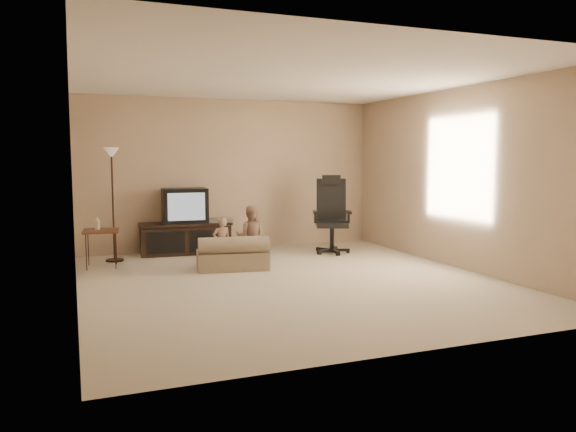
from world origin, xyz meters
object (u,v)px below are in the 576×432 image
at_px(toddler_right, 251,236).
at_px(tv_stand, 186,227).
at_px(child_sofa, 233,256).
at_px(side_table, 101,231).
at_px(office_chair, 332,225).
at_px(floor_lamp, 112,179).
at_px(toddler_left, 222,243).

bearing_deg(toddler_right, tv_stand, -43.10).
bearing_deg(child_sofa, side_table, 163.09).
bearing_deg(office_chair, side_table, -159.57).
relative_size(office_chair, toddler_right, 1.44).
bearing_deg(child_sofa, floor_lamp, 149.26).
xyz_separation_m(floor_lamp, toddler_left, (1.36, -1.09, -0.87)).
height_order(toddler_left, toddler_right, toddler_right).
relative_size(child_sofa, toddler_right, 1.20).
height_order(tv_stand, side_table, tv_stand).
xyz_separation_m(side_table, child_sofa, (1.68, -0.84, -0.32)).
bearing_deg(side_table, office_chair, -0.96).
relative_size(floor_lamp, child_sofa, 1.61).
distance_m(toddler_left, toddler_right, 0.42).
height_order(floor_lamp, toddler_left, floor_lamp).
height_order(side_table, toddler_right, toddler_right).
bearing_deg(office_chair, tv_stand, -177.38).
bearing_deg(toddler_right, floor_lamp, -10.33).
relative_size(tv_stand, child_sofa, 1.43).
height_order(floor_lamp, child_sofa, floor_lamp).
xyz_separation_m(child_sofa, toddler_left, (-0.11, 0.16, 0.17)).
relative_size(side_table, child_sofa, 0.69).
bearing_deg(toddler_left, office_chair, -166.85).
bearing_deg(side_table, tv_stand, 27.76).
bearing_deg(office_chair, toddler_right, -136.32).
relative_size(office_chair, toddler_left, 1.75).
height_order(office_chair, toddler_right, office_chair).
relative_size(tv_stand, office_chair, 1.19).
height_order(tv_stand, office_chair, office_chair).
height_order(tv_stand, floor_lamp, floor_lamp).
height_order(tv_stand, toddler_right, tv_stand).
xyz_separation_m(office_chair, floor_lamp, (-3.34, 0.47, 0.78)).
xyz_separation_m(side_table, toddler_left, (1.56, -0.68, -0.15)).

